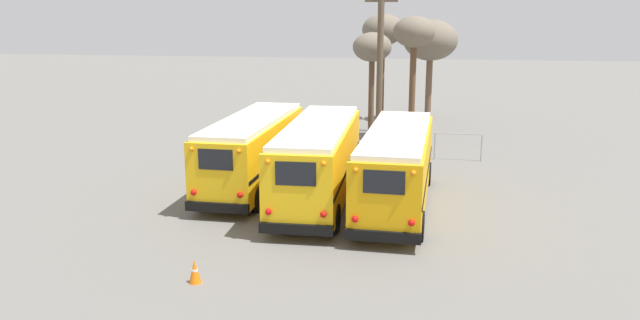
{
  "coord_description": "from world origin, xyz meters",
  "views": [
    {
      "loc": [
        4.16,
        -25.05,
        7.58
      ],
      "look_at": [
        0.0,
        -0.42,
        1.63
      ],
      "focal_mm": 35.0,
      "sensor_mm": 36.0,
      "label": 1
    }
  ],
  "objects_px": {
    "utility_pole": "(380,64)",
    "school_bus_0": "(253,150)",
    "bare_tree_2": "(383,31)",
    "bare_tree_1": "(372,50)",
    "bare_tree_3": "(430,41)",
    "school_bus_1": "(318,159)",
    "school_bus_2": "(396,166)",
    "traffic_cone": "(195,271)",
    "bare_tree_0": "(414,36)"
  },
  "relations": [
    {
      "from": "utility_pole",
      "to": "school_bus_0",
      "type": "bearing_deg",
      "value": -117.31
    },
    {
      "from": "bare_tree_2",
      "to": "school_bus_0",
      "type": "bearing_deg",
      "value": -103.09
    },
    {
      "from": "utility_pole",
      "to": "bare_tree_1",
      "type": "height_order",
      "value": "utility_pole"
    },
    {
      "from": "bare_tree_3",
      "to": "school_bus_1",
      "type": "bearing_deg",
      "value": -102.42
    },
    {
      "from": "school_bus_1",
      "to": "school_bus_2",
      "type": "bearing_deg",
      "value": -5.22
    },
    {
      "from": "school_bus_2",
      "to": "bare_tree_2",
      "type": "bearing_deg",
      "value": 95.71
    },
    {
      "from": "school_bus_1",
      "to": "bare_tree_2",
      "type": "bearing_deg",
      "value": 86.78
    },
    {
      "from": "school_bus_2",
      "to": "bare_tree_3",
      "type": "bearing_deg",
      "value": 86.5
    },
    {
      "from": "school_bus_1",
      "to": "school_bus_2",
      "type": "xyz_separation_m",
      "value": [
        3.17,
        -0.29,
        -0.06
      ]
    },
    {
      "from": "school_bus_2",
      "to": "traffic_cone",
      "type": "xyz_separation_m",
      "value": [
        -5.31,
        -8.12,
        -1.35
      ]
    },
    {
      "from": "traffic_cone",
      "to": "utility_pole",
      "type": "bearing_deg",
      "value": 78.95
    },
    {
      "from": "bare_tree_2",
      "to": "traffic_cone",
      "type": "distance_m",
      "value": 29.28
    },
    {
      "from": "school_bus_0",
      "to": "bare_tree_0",
      "type": "bearing_deg",
      "value": 60.67
    },
    {
      "from": "utility_pole",
      "to": "bare_tree_2",
      "type": "relative_size",
      "value": 1.24
    },
    {
      "from": "school_bus_0",
      "to": "bare_tree_2",
      "type": "xyz_separation_m",
      "value": [
        4.3,
        18.49,
        4.54
      ]
    },
    {
      "from": "school_bus_0",
      "to": "bare_tree_3",
      "type": "relative_size",
      "value": 1.36
    },
    {
      "from": "bare_tree_1",
      "to": "bare_tree_3",
      "type": "relative_size",
      "value": 0.9
    },
    {
      "from": "bare_tree_2",
      "to": "school_bus_1",
      "type": "bearing_deg",
      "value": -93.22
    },
    {
      "from": "bare_tree_3",
      "to": "traffic_cone",
      "type": "bearing_deg",
      "value": -102.97
    },
    {
      "from": "school_bus_0",
      "to": "bare_tree_1",
      "type": "relative_size",
      "value": 1.52
    },
    {
      "from": "bare_tree_0",
      "to": "bare_tree_3",
      "type": "height_order",
      "value": "bare_tree_0"
    },
    {
      "from": "bare_tree_0",
      "to": "bare_tree_1",
      "type": "relative_size",
      "value": 1.16
    },
    {
      "from": "school_bus_2",
      "to": "bare_tree_0",
      "type": "bearing_deg",
      "value": 88.97
    },
    {
      "from": "school_bus_2",
      "to": "bare_tree_2",
      "type": "distance_m",
      "value": 20.97
    },
    {
      "from": "school_bus_1",
      "to": "bare_tree_0",
      "type": "relative_size",
      "value": 1.37
    },
    {
      "from": "school_bus_0",
      "to": "traffic_cone",
      "type": "bearing_deg",
      "value": -84.13
    },
    {
      "from": "school_bus_1",
      "to": "utility_pole",
      "type": "distance_m",
      "value": 11.4
    },
    {
      "from": "school_bus_1",
      "to": "utility_pole",
      "type": "height_order",
      "value": "utility_pole"
    },
    {
      "from": "school_bus_2",
      "to": "utility_pole",
      "type": "distance_m",
      "value": 11.68
    },
    {
      "from": "school_bus_2",
      "to": "bare_tree_3",
      "type": "xyz_separation_m",
      "value": [
        1.24,
        20.31,
        3.9
      ]
    },
    {
      "from": "bare_tree_1",
      "to": "traffic_cone",
      "type": "height_order",
      "value": "bare_tree_1"
    },
    {
      "from": "school_bus_1",
      "to": "bare_tree_1",
      "type": "distance_m",
      "value": 16.24
    },
    {
      "from": "school_bus_1",
      "to": "traffic_cone",
      "type": "relative_size",
      "value": 14.5
    },
    {
      "from": "bare_tree_0",
      "to": "school_bus_2",
      "type": "bearing_deg",
      "value": -91.03
    },
    {
      "from": "school_bus_0",
      "to": "school_bus_2",
      "type": "relative_size",
      "value": 0.96
    },
    {
      "from": "school_bus_0",
      "to": "bare_tree_3",
      "type": "bearing_deg",
      "value": 67.65
    },
    {
      "from": "school_bus_2",
      "to": "utility_pole",
      "type": "xyz_separation_m",
      "value": [
        -1.54,
        11.17,
        3.04
      ]
    },
    {
      "from": "bare_tree_2",
      "to": "bare_tree_3",
      "type": "distance_m",
      "value": 3.34
    },
    {
      "from": "school_bus_2",
      "to": "traffic_cone",
      "type": "height_order",
      "value": "school_bus_2"
    },
    {
      "from": "school_bus_0",
      "to": "bare_tree_0",
      "type": "relative_size",
      "value": 1.31
    },
    {
      "from": "bare_tree_0",
      "to": "bare_tree_3",
      "type": "relative_size",
      "value": 1.04
    },
    {
      "from": "bare_tree_3",
      "to": "bare_tree_1",
      "type": "bearing_deg",
      "value": -131.21
    },
    {
      "from": "bare_tree_1",
      "to": "bare_tree_3",
      "type": "distance_m",
      "value": 5.55
    },
    {
      "from": "school_bus_0",
      "to": "utility_pole",
      "type": "distance_m",
      "value": 10.88
    },
    {
      "from": "bare_tree_3",
      "to": "utility_pole",
      "type": "bearing_deg",
      "value": -106.92
    },
    {
      "from": "school_bus_2",
      "to": "bare_tree_0",
      "type": "xyz_separation_m",
      "value": [
        0.24,
        13.6,
        4.5
      ]
    },
    {
      "from": "bare_tree_0",
      "to": "bare_tree_1",
      "type": "distance_m",
      "value": 3.8
    },
    {
      "from": "utility_pole",
      "to": "bare_tree_2",
      "type": "distance_m",
      "value": 9.34
    },
    {
      "from": "traffic_cone",
      "to": "bare_tree_3",
      "type": "bearing_deg",
      "value": 77.03
    },
    {
      "from": "school_bus_0",
      "to": "school_bus_1",
      "type": "relative_size",
      "value": 0.95
    }
  ]
}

